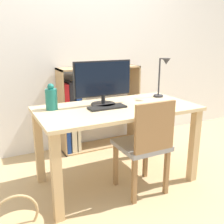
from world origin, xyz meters
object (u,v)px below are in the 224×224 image
Objects in this scene: keyboard at (107,107)px; vase at (51,98)px; bookshelf at (84,110)px; monitor at (103,81)px; chair at (145,143)px; desk_lamp at (163,74)px.

keyboard is 1.48× the size of vase.
monitor is at bearing -96.78° from bookshelf.
monitor is 0.66m from chair.
vase is 0.88m from chair.
vase is at bearing 176.96° from desk_lamp.
monitor reaches higher than vase.
vase is at bearing 172.55° from monitor.
keyboard is (-0.01, -0.11, -0.21)m from monitor.
monitor is at bearing -179.95° from desk_lamp.
bookshelf is (0.09, 0.73, -0.46)m from monitor.
chair is at bearing -52.90° from keyboard.
bookshelf is at bearing 91.38° from chair.
bookshelf is at bearing 83.13° from keyboard.
desk_lamp is at bearing 37.04° from chair.
bookshelf is at bearing 128.06° from desk_lamp.
monitor reaches higher than chair.
bookshelf reaches higher than chair.
vase is 0.23× the size of bookshelf.
bookshelf is (-0.12, 1.13, 0.02)m from chair.
chair reaches higher than keyboard.
keyboard is 0.88m from bookshelf.
desk_lamp is (0.67, 0.12, 0.24)m from keyboard.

